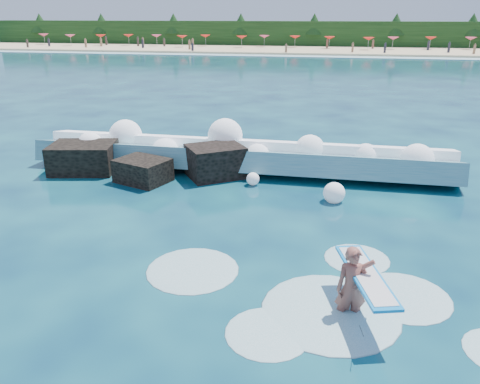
{
  "coord_description": "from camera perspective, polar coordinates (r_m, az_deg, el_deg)",
  "views": [
    {
      "loc": [
        4.11,
        -11.16,
        6.32
      ],
      "look_at": [
        1.5,
        2.0,
        1.2
      ],
      "focal_mm": 35.0,
      "sensor_mm": 36.0,
      "label": 1
    }
  ],
  "objects": [
    {
      "name": "wet_band",
      "position": [
        78.52,
        8.51,
        16.08
      ],
      "size": [
        140.0,
        5.0,
        0.08
      ],
      "primitive_type": "cube",
      "color": "silver",
      "rests_on": "ground"
    },
    {
      "name": "surfer_with_board",
      "position": [
        10.8,
        13.81,
        -11.0
      ],
      "size": [
        1.34,
        3.08,
        1.97
      ],
      "color": "brown",
      "rests_on": "ground"
    },
    {
      "name": "ground",
      "position": [
        13.47,
        -8.0,
        -7.32
      ],
      "size": [
        200.0,
        200.0,
        0.0
      ],
      "primitive_type": "plane",
      "color": "#071F3C",
      "rests_on": "ground"
    },
    {
      "name": "wave_spray",
      "position": [
        20.16,
        -0.73,
        5.45
      ],
      "size": [
        15.06,
        4.73,
        2.15
      ],
      "color": "white",
      "rests_on": "ground"
    },
    {
      "name": "beach_umbrellas",
      "position": [
        91.56,
        9.2,
        18.09
      ],
      "size": [
        112.0,
        6.79,
        0.5
      ],
      "color": "#E0426C",
      "rests_on": "ground"
    },
    {
      "name": "beachgoers",
      "position": [
        85.82,
        11.7,
        16.99
      ],
      "size": [
        108.19,
        14.06,
        1.93
      ],
      "color": "#3F332D",
      "rests_on": "ground"
    },
    {
      "name": "beach",
      "position": [
        89.47,
        8.93,
        16.72
      ],
      "size": [
        140.0,
        20.0,
        0.4
      ],
      "primitive_type": "cube",
      "color": "tan",
      "rests_on": "ground"
    },
    {
      "name": "surf_foam",
      "position": [
        11.52,
        9.32,
        -12.7
      ],
      "size": [
        9.06,
        5.48,
        0.16
      ],
      "color": "silver",
      "rests_on": "ground"
    },
    {
      "name": "treeline",
      "position": [
        99.32,
        9.31,
        18.42
      ],
      "size": [
        140.0,
        4.0,
        5.0
      ],
      "primitive_type": "cube",
      "color": "black",
      "rests_on": "ground"
    },
    {
      "name": "breaking_wave",
      "position": [
        20.25,
        0.03,
        4.28
      ],
      "size": [
        17.76,
        2.78,
        1.53
      ],
      "color": "teal",
      "rests_on": "ground"
    },
    {
      "name": "rock_cluster",
      "position": [
        19.93,
        -11.91,
        3.4
      ],
      "size": [
        8.57,
        3.59,
        1.53
      ],
      "color": "black",
      "rests_on": "ground"
    }
  ]
}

